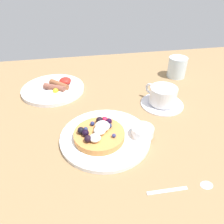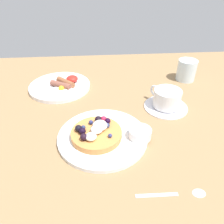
% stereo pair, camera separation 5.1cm
% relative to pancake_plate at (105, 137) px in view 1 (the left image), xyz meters
% --- Properties ---
extents(ground_plane, '(2.05, 1.16, 0.03)m').
position_rel_pancake_plate_xyz_m(ground_plane, '(-0.03, 0.04, -0.02)').
color(ground_plane, '#8F704A').
extents(pancake_plate, '(0.24, 0.24, 0.01)m').
position_rel_pancake_plate_xyz_m(pancake_plate, '(0.00, 0.00, 0.00)').
color(pancake_plate, white).
rests_on(pancake_plate, ground_plane).
extents(pancake_with_berries, '(0.14, 0.14, 0.04)m').
position_rel_pancake_plate_xyz_m(pancake_with_berries, '(-0.02, -0.00, 0.02)').
color(pancake_with_berries, '#CD8442').
rests_on(pancake_with_berries, pancake_plate).
extents(syrup_ramekin, '(0.06, 0.06, 0.03)m').
position_rel_pancake_plate_xyz_m(syrup_ramekin, '(0.10, -0.02, 0.02)').
color(syrup_ramekin, white).
rests_on(syrup_ramekin, pancake_plate).
extents(breakfast_plate, '(0.23, 0.23, 0.01)m').
position_rel_pancake_plate_xyz_m(breakfast_plate, '(-0.15, 0.29, 0.00)').
color(breakfast_plate, white).
rests_on(breakfast_plate, ground_plane).
extents(fried_breakfast, '(0.10, 0.12, 0.03)m').
position_rel_pancake_plate_xyz_m(fried_breakfast, '(-0.12, 0.28, 0.02)').
color(fried_breakfast, brown).
rests_on(fried_breakfast, breakfast_plate).
extents(coffee_saucer, '(0.14, 0.14, 0.01)m').
position_rel_pancake_plate_xyz_m(coffee_saucer, '(0.21, 0.13, -0.00)').
color(coffee_saucer, white).
rests_on(coffee_saucer, ground_plane).
extents(coffee_cup, '(0.09, 0.11, 0.06)m').
position_rel_pancake_plate_xyz_m(coffee_cup, '(0.21, 0.13, 0.03)').
color(coffee_cup, white).
rests_on(coffee_cup, coffee_saucer).
extents(teaspoon, '(0.15, 0.02, 0.01)m').
position_rel_pancake_plate_xyz_m(teaspoon, '(0.16, -0.19, -0.00)').
color(teaspoon, silver).
rests_on(teaspoon, ground_plane).
extents(water_glass, '(0.07, 0.07, 0.08)m').
position_rel_pancake_plate_xyz_m(water_glass, '(0.35, 0.33, 0.04)').
color(water_glass, silver).
rests_on(water_glass, ground_plane).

